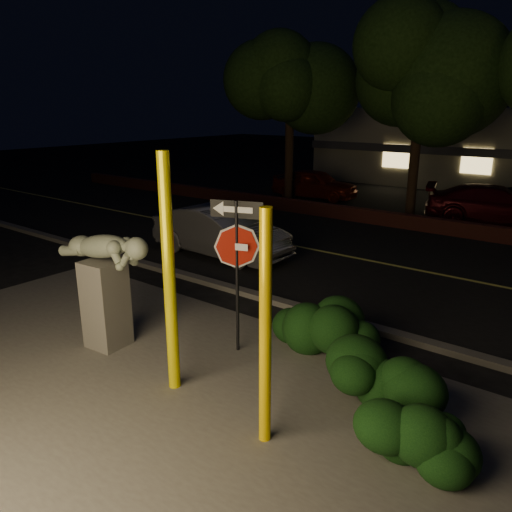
% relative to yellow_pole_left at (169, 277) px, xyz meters
% --- Properties ---
extents(ground, '(90.00, 90.00, 0.00)m').
position_rel_yellow_pole_left_xyz_m(ground, '(0.74, 10.76, -1.77)').
color(ground, black).
rests_on(ground, ground).
extents(patio, '(14.00, 6.00, 0.02)m').
position_rel_yellow_pole_left_xyz_m(patio, '(0.74, -0.24, -1.76)').
color(patio, '#4C4944').
rests_on(patio, ground).
extents(road, '(80.00, 8.00, 0.01)m').
position_rel_yellow_pole_left_xyz_m(road, '(0.74, 7.76, -1.77)').
color(road, black).
rests_on(road, ground).
extents(lane_marking, '(80.00, 0.12, 0.00)m').
position_rel_yellow_pole_left_xyz_m(lane_marking, '(0.74, 7.76, -1.76)').
color(lane_marking, '#C5BF4E').
rests_on(lane_marking, road).
extents(curb, '(80.00, 0.25, 0.12)m').
position_rel_yellow_pole_left_xyz_m(curb, '(0.74, 3.66, -1.71)').
color(curb, '#4C4944').
rests_on(curb, ground).
extents(brick_wall, '(40.00, 0.35, 0.50)m').
position_rel_yellow_pole_left_xyz_m(brick_wall, '(0.74, 12.06, -1.52)').
color(brick_wall, '#4F2019').
rests_on(brick_wall, ground).
extents(parking_lot, '(40.00, 12.00, 0.01)m').
position_rel_yellow_pole_left_xyz_m(parking_lot, '(0.74, 17.76, -1.77)').
color(parking_lot, black).
rests_on(parking_lot, ground).
extents(tree_far_a, '(4.60, 4.60, 7.43)m').
position_rel_yellow_pole_left_xyz_m(tree_far_a, '(-7.26, 13.76, 3.57)').
color(tree_far_a, black).
rests_on(tree_far_a, ground).
extents(tree_far_b, '(5.20, 5.20, 8.41)m').
position_rel_yellow_pole_left_xyz_m(tree_far_b, '(-1.76, 13.96, 4.28)').
color(tree_far_b, black).
rests_on(tree_far_b, ground).
extents(yellow_pole_left, '(0.18, 0.18, 3.55)m').
position_rel_yellow_pole_left_xyz_m(yellow_pole_left, '(0.00, 0.00, 0.00)').
color(yellow_pole_left, '#E7D403').
rests_on(yellow_pole_left, ground).
extents(yellow_pole_right, '(0.15, 0.15, 3.03)m').
position_rel_yellow_pole_left_xyz_m(yellow_pole_right, '(1.83, -0.17, -0.26)').
color(yellow_pole_right, '#FFCE03').
rests_on(yellow_pole_right, ground).
extents(signpost, '(0.86, 0.33, 2.65)m').
position_rel_yellow_pole_left_xyz_m(signpost, '(0.01, 1.49, 0.11)').
color(signpost, black).
rests_on(signpost, ground).
extents(sculpture, '(1.99, 0.70, 2.12)m').
position_rel_yellow_pole_left_xyz_m(sculpture, '(-1.90, 0.24, -0.47)').
color(sculpture, '#4C4944').
rests_on(sculpture, ground).
extents(hedge_center, '(2.12, 1.15, 1.06)m').
position_rel_yellow_pole_left_xyz_m(hedge_center, '(1.19, 2.52, -1.24)').
color(hedge_center, black).
rests_on(hedge_center, ground).
extents(hedge_right, '(1.83, 1.08, 1.15)m').
position_rel_yellow_pole_left_xyz_m(hedge_right, '(2.72, 1.44, -1.20)').
color(hedge_right, black).
rests_on(hedge_right, ground).
extents(hedge_far_right, '(1.51, 1.18, 0.92)m').
position_rel_yellow_pole_left_xyz_m(hedge_far_right, '(3.45, 0.73, -1.31)').
color(hedge_far_right, black).
rests_on(hedge_far_right, ground).
extents(silver_sedan, '(4.26, 1.57, 1.39)m').
position_rel_yellow_pole_left_xyz_m(silver_sedan, '(-4.08, 5.66, -1.08)').
color(silver_sedan, '#A1A2A6').
rests_on(silver_sedan, ground).
extents(parked_car_red, '(4.08, 1.93, 1.35)m').
position_rel_yellow_pole_left_xyz_m(parked_car_red, '(-6.79, 15.22, -1.10)').
color(parked_car_red, maroon).
rests_on(parked_car_red, ground).
extents(parked_car_darkred, '(5.13, 3.17, 1.39)m').
position_rel_yellow_pole_left_xyz_m(parked_car_darkred, '(1.08, 14.67, -1.08)').
color(parked_car_darkred, '#3A060C').
rests_on(parked_car_darkred, ground).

